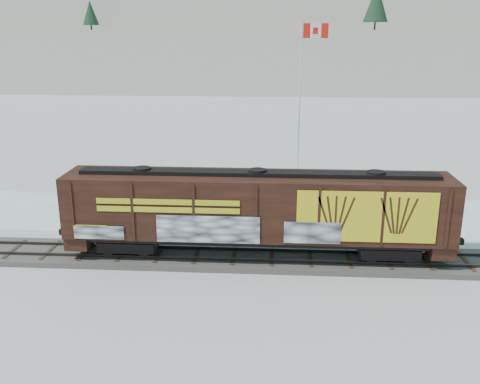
# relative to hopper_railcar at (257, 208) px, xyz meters

# --- Properties ---
(ground) EXTENTS (500.00, 500.00, 0.00)m
(ground) POSITION_rel_hopper_railcar_xyz_m (-1.19, 0.01, -2.92)
(ground) COLOR white
(ground) RESTS_ON ground
(rail_track) EXTENTS (50.00, 3.40, 0.43)m
(rail_track) POSITION_rel_hopper_railcar_xyz_m (-1.19, 0.01, -2.78)
(rail_track) COLOR #59544C
(rail_track) RESTS_ON ground
(parking_strip) EXTENTS (40.00, 8.00, 0.03)m
(parking_strip) POSITION_rel_hopper_railcar_xyz_m (-1.19, 7.51, -2.91)
(parking_strip) COLOR white
(parking_strip) RESTS_ON ground
(hillside) EXTENTS (360.00, 110.00, 93.00)m
(hillside) POSITION_rel_hopper_railcar_xyz_m (-1.24, 139.80, 11.45)
(hillside) COLOR white
(hillside) RESTS_ON ground
(hopper_railcar) EXTENTS (19.70, 3.06, 4.45)m
(hopper_railcar) POSITION_rel_hopper_railcar_xyz_m (0.00, 0.00, 0.00)
(hopper_railcar) COLOR black
(hopper_railcar) RESTS_ON rail_track
(flagpole) EXTENTS (2.30, 0.90, 12.41)m
(flagpole) POSITION_rel_hopper_railcar_xyz_m (2.68, 13.06, 1.73)
(flagpole) COLOR silver
(flagpole) RESTS_ON ground
(car_silver) EXTENTS (4.68, 2.82, 1.49)m
(car_silver) POSITION_rel_hopper_railcar_xyz_m (-8.20, 8.37, -2.15)
(car_silver) COLOR silver
(car_silver) RESTS_ON parking_strip
(car_white) EXTENTS (5.52, 3.07, 1.72)m
(car_white) POSITION_rel_hopper_railcar_xyz_m (-6.09, 8.35, -2.03)
(car_white) COLOR silver
(car_white) RESTS_ON parking_strip
(car_dark) EXTENTS (5.06, 2.66, 1.40)m
(car_dark) POSITION_rel_hopper_railcar_xyz_m (6.32, 6.65, -2.19)
(car_dark) COLOR black
(car_dark) RESTS_ON parking_strip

